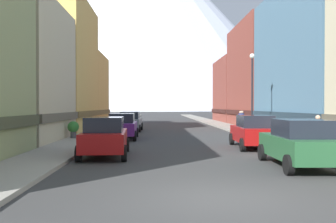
% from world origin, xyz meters
% --- Properties ---
extents(ground_plane, '(400.00, 400.00, 0.00)m').
position_xyz_m(ground_plane, '(0.00, 0.00, 0.00)').
color(ground_plane, '#373737').
extents(sidewalk_left, '(2.50, 100.00, 0.15)m').
position_xyz_m(sidewalk_left, '(-6.25, 35.00, 0.07)').
color(sidewalk_left, gray).
rests_on(sidewalk_left, ground).
extents(sidewalk_right, '(2.50, 100.00, 0.15)m').
position_xyz_m(sidewalk_right, '(6.25, 35.00, 0.07)').
color(sidewalk_right, gray).
rests_on(sidewalk_right, ground).
extents(storefront_left_2, '(9.47, 10.73, 11.57)m').
position_xyz_m(storefront_left_2, '(-12.08, 24.62, 5.61)').
color(storefront_left_2, '#D8B259').
rests_on(storefront_left_2, ground).
extents(storefront_left_3, '(8.26, 8.87, 8.20)m').
position_xyz_m(storefront_left_3, '(-11.48, 34.47, 3.95)').
color(storefront_left_3, '#D8B259').
rests_on(storefront_left_3, ground).
extents(storefront_right_1, '(8.30, 13.77, 11.09)m').
position_xyz_m(storefront_right_1, '(11.50, 17.69, 5.37)').
color(storefront_right_1, slate).
rests_on(storefront_right_1, ground).
extents(storefront_right_2, '(8.52, 12.26, 11.30)m').
position_xyz_m(storefront_right_2, '(11.61, 31.25, 5.47)').
color(storefront_right_2, brown).
rests_on(storefront_right_2, ground).
extents(storefront_right_3, '(9.86, 11.23, 8.93)m').
position_xyz_m(storefront_right_3, '(12.28, 43.34, 4.31)').
color(storefront_right_3, brown).
rests_on(storefront_right_3, ground).
extents(car_left_0, '(2.23, 4.48, 1.78)m').
position_xyz_m(car_left_0, '(-3.80, 7.75, 0.90)').
color(car_left_0, '#9E1111').
rests_on(car_left_0, ground).
extents(car_left_1, '(2.09, 4.41, 1.78)m').
position_xyz_m(car_left_1, '(-3.80, 16.59, 0.90)').
color(car_left_1, '#591E72').
rests_on(car_left_1, ground).
extents(car_left_2, '(2.15, 4.44, 1.78)m').
position_xyz_m(car_left_2, '(-3.80, 24.60, 0.90)').
color(car_left_2, slate).
rests_on(car_left_2, ground).
extents(car_right_0, '(2.16, 4.45, 1.78)m').
position_xyz_m(car_right_0, '(3.80, 4.58, 0.90)').
color(car_right_0, '#265933').
rests_on(car_right_0, ground).
extents(car_right_1, '(2.23, 4.47, 1.78)m').
position_xyz_m(car_right_1, '(3.80, 10.83, 0.90)').
color(car_right_1, '#9E1111').
rests_on(car_right_1, ground).
extents(trash_bin_right, '(0.59, 0.59, 0.98)m').
position_xyz_m(trash_bin_right, '(6.35, 8.63, 0.64)').
color(trash_bin_right, '#4C5156').
rests_on(trash_bin_right, sidewalk_right).
extents(potted_plant_0, '(0.75, 0.75, 1.12)m').
position_xyz_m(potted_plant_0, '(-7.00, 15.84, 0.83)').
color(potted_plant_0, '#4C4C51').
rests_on(potted_plant_0, sidewalk_left).
extents(potted_plant_1, '(0.51, 0.51, 0.83)m').
position_xyz_m(potted_plant_1, '(7.00, 18.35, 0.56)').
color(potted_plant_1, '#4C4C51').
rests_on(potted_plant_1, sidewalk_right).
extents(potted_plant_2, '(0.51, 0.51, 0.90)m').
position_xyz_m(potted_plant_2, '(7.00, 19.80, 0.62)').
color(potted_plant_2, '#4C4C51').
rests_on(potted_plant_2, sidewalk_right).
extents(pedestrian_0, '(0.36, 0.36, 1.68)m').
position_xyz_m(pedestrian_0, '(6.25, 24.55, 0.93)').
color(pedestrian_0, navy).
rests_on(pedestrian_0, sidewalk_right).
extents(pedestrian_1, '(0.36, 0.36, 1.71)m').
position_xyz_m(pedestrian_1, '(6.25, 23.86, 0.94)').
color(pedestrian_1, navy).
rests_on(pedestrian_1, sidewalk_right).
extents(pedestrian_2, '(0.36, 0.36, 1.69)m').
position_xyz_m(pedestrian_2, '(6.25, 8.49, 0.93)').
color(pedestrian_2, '#333338').
rests_on(pedestrian_2, sidewalk_right).
extents(streetlamp_right, '(0.36, 0.36, 5.86)m').
position_xyz_m(streetlamp_right, '(5.35, 17.11, 3.99)').
color(streetlamp_right, black).
rests_on(streetlamp_right, sidewalk_right).
extents(mountain_backdrop, '(231.86, 231.86, 131.26)m').
position_xyz_m(mountain_backdrop, '(-10.79, 260.00, 65.63)').
color(mountain_backdrop, silver).
rests_on(mountain_backdrop, ground).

